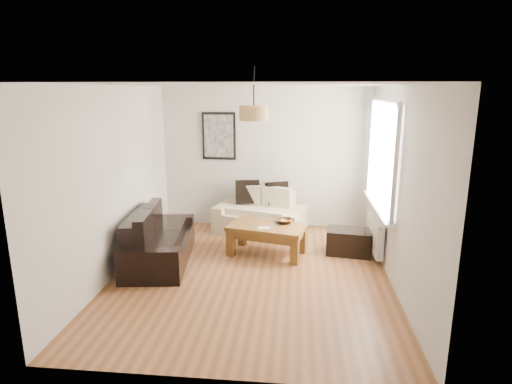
# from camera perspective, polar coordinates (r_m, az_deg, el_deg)

# --- Properties ---
(floor) EXTENTS (4.50, 4.50, 0.00)m
(floor) POSITION_cam_1_polar(r_m,az_deg,el_deg) (6.10, -0.57, -10.97)
(floor) COLOR brown
(floor) RESTS_ON ground
(ceiling) EXTENTS (3.80, 4.50, 0.00)m
(ceiling) POSITION_cam_1_polar(r_m,az_deg,el_deg) (5.54, -0.64, 14.24)
(ceiling) COLOR white
(ceiling) RESTS_ON floor
(wall_back) EXTENTS (3.80, 0.04, 2.60)m
(wall_back) POSITION_cam_1_polar(r_m,az_deg,el_deg) (7.88, 1.19, 4.60)
(wall_back) COLOR silver
(wall_back) RESTS_ON floor
(wall_front) EXTENTS (3.80, 0.04, 2.60)m
(wall_front) POSITION_cam_1_polar(r_m,az_deg,el_deg) (3.55, -4.61, -6.97)
(wall_front) COLOR silver
(wall_front) RESTS_ON floor
(wall_left) EXTENTS (0.04, 4.50, 2.60)m
(wall_left) POSITION_cam_1_polar(r_m,az_deg,el_deg) (6.18, -18.39, 1.35)
(wall_left) COLOR silver
(wall_left) RESTS_ON floor
(wall_right) EXTENTS (0.04, 4.50, 2.60)m
(wall_right) POSITION_cam_1_polar(r_m,az_deg,el_deg) (5.80, 18.42, 0.56)
(wall_right) COLOR silver
(wall_right) RESTS_ON floor
(window_bay) EXTENTS (0.14, 1.90, 1.60)m
(window_bay) POSITION_cam_1_polar(r_m,az_deg,el_deg) (6.50, 16.78, 4.74)
(window_bay) COLOR white
(window_bay) RESTS_ON wall_right
(radiator) EXTENTS (0.10, 0.90, 0.52)m
(radiator) POSITION_cam_1_polar(r_m,az_deg,el_deg) (6.78, 15.73, -5.47)
(radiator) COLOR white
(radiator) RESTS_ON wall_right
(poster) EXTENTS (0.62, 0.04, 0.87)m
(poster) POSITION_cam_1_polar(r_m,az_deg,el_deg) (7.91, -5.01, 7.51)
(poster) COLOR black
(poster) RESTS_ON wall_back
(pendant_shade) EXTENTS (0.40, 0.40, 0.20)m
(pendant_shade) POSITION_cam_1_polar(r_m,az_deg,el_deg) (5.85, -0.30, 10.59)
(pendant_shade) COLOR tan
(pendant_shade) RESTS_ON ceiling
(loveseat_cream) EXTENTS (1.73, 1.24, 0.77)m
(loveseat_cream) POSITION_cam_1_polar(r_m,az_deg,el_deg) (7.63, 0.49, -2.74)
(loveseat_cream) COLOR beige
(loveseat_cream) RESTS_ON floor
(sofa_leather) EXTENTS (1.05, 1.82, 0.75)m
(sofa_leather) POSITION_cam_1_polar(r_m,az_deg,el_deg) (6.55, -12.87, -6.04)
(sofa_leather) COLOR black
(sofa_leather) RESTS_ON floor
(coffee_table) EXTENTS (1.29, 0.90, 0.48)m
(coffee_table) POSITION_cam_1_polar(r_m,az_deg,el_deg) (6.70, 1.47, -6.44)
(coffee_table) COLOR brown
(coffee_table) RESTS_ON floor
(ottoman) EXTENTS (0.74, 0.54, 0.39)m
(ottoman) POSITION_cam_1_polar(r_m,az_deg,el_deg) (6.90, 12.42, -6.56)
(ottoman) COLOR black
(ottoman) RESTS_ON floor
(cushion_left) EXTENTS (0.45, 0.21, 0.43)m
(cushion_left) POSITION_cam_1_polar(r_m,az_deg,el_deg) (7.75, -1.16, 0.02)
(cushion_left) COLOR black
(cushion_left) RESTS_ON loveseat_cream
(cushion_right) EXTENTS (0.43, 0.28, 0.41)m
(cushion_right) POSITION_cam_1_polar(r_m,az_deg,el_deg) (7.71, 2.89, -0.15)
(cushion_right) COLOR black
(cushion_right) RESTS_ON loveseat_cream
(fruit_bowl) EXTENTS (0.33, 0.33, 0.07)m
(fruit_bowl) POSITION_cam_1_polar(r_m,az_deg,el_deg) (6.73, 3.79, -3.92)
(fruit_bowl) COLOR black
(fruit_bowl) RESTS_ON coffee_table
(orange_a) EXTENTS (0.07, 0.07, 0.07)m
(orange_a) POSITION_cam_1_polar(r_m,az_deg,el_deg) (6.67, 3.96, -4.03)
(orange_a) COLOR orange
(orange_a) RESTS_ON fruit_bowl
(orange_b) EXTENTS (0.07, 0.07, 0.07)m
(orange_b) POSITION_cam_1_polar(r_m,az_deg,el_deg) (6.69, 4.62, -3.97)
(orange_b) COLOR #D86012
(orange_b) RESTS_ON fruit_bowl
(orange_c) EXTENTS (0.10, 0.10, 0.09)m
(orange_c) POSITION_cam_1_polar(r_m,az_deg,el_deg) (6.68, 3.56, -3.99)
(orange_c) COLOR orange
(orange_c) RESTS_ON fruit_bowl
(papers) EXTENTS (0.21, 0.17, 0.01)m
(papers) POSITION_cam_1_polar(r_m,az_deg,el_deg) (6.50, 1.08, -4.82)
(papers) COLOR silver
(papers) RESTS_ON coffee_table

